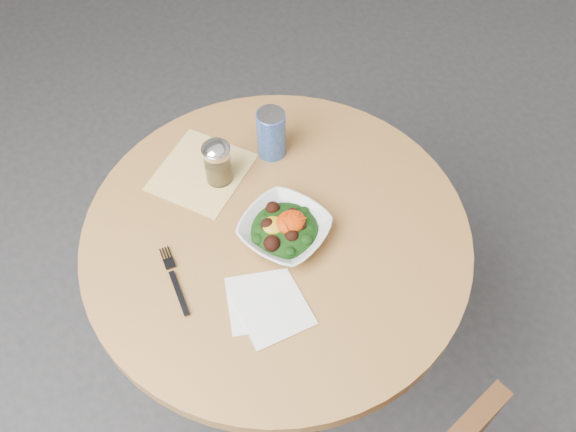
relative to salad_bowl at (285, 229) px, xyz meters
The scene contains 8 objects.
ground 0.78m from the salad_bowl, 121.99° to the left, with size 6.00×6.00×0.00m, color #323234.
table 0.23m from the salad_bowl, 121.99° to the left, with size 0.90×0.90×0.75m.
cloth_napkin 0.28m from the salad_bowl, 101.12° to the left, with size 0.22×0.20×0.00m, color orange.
paper_napkins 0.19m from the salad_bowl, 138.09° to the right, with size 0.19×0.21×0.00m.
salad_bowl is the anchor object (origin of this frame).
fork 0.27m from the salad_bowl, 168.90° to the left, with size 0.06×0.18×0.00m.
spice_shaker 0.23m from the salad_bowl, 97.02° to the left, with size 0.07×0.07×0.12m.
beverage_can 0.26m from the salad_bowl, 60.95° to the left, with size 0.07×0.07×0.14m.
Camera 1 is at (-0.47, -0.68, 1.98)m, focal length 40.00 mm.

